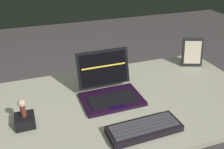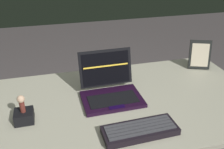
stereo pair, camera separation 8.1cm
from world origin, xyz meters
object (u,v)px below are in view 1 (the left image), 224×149
object	(u,v)px
photo_frame	(192,52)
figurine	(22,107)
laptop_front	(109,90)
external_keyboard	(144,129)
figurine_stand	(25,121)

from	to	relation	value
photo_frame	figurine	distance (m)	1.02
photo_frame	figurine	size ratio (longest dim) A/B	2.19
laptop_front	photo_frame	world-z (taller)	laptop_front
external_keyboard	laptop_front	bearing A→B (deg)	99.58
laptop_front	external_keyboard	bearing A→B (deg)	-80.42
figurine_stand	figurine	size ratio (longest dim) A/B	1.01
external_keyboard	photo_frame	distance (m)	0.72
external_keyboard	photo_frame	size ratio (longest dim) A/B	1.78
external_keyboard	photo_frame	world-z (taller)	photo_frame
external_keyboard	figurine	size ratio (longest dim) A/B	3.89
external_keyboard	figurine	distance (m)	0.49
laptop_front	figurine_stand	world-z (taller)	laptop_front
laptop_front	external_keyboard	size ratio (longest dim) A/B	0.94
figurine	external_keyboard	bearing A→B (deg)	-23.78
laptop_front	figurine	size ratio (longest dim) A/B	3.67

